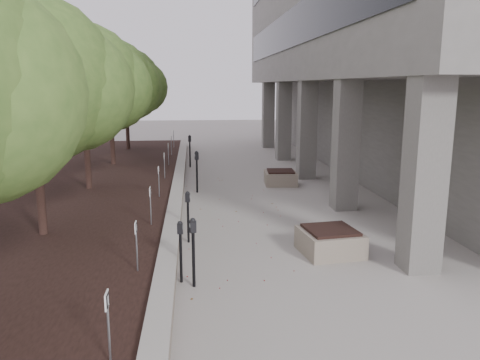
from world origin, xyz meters
TOP-DOWN VIEW (x-y plane):
  - ground at (0.00, 0.00)m, footprint 90.00×90.00m
  - retaining_wall at (-1.82, 9.00)m, footprint 0.39×26.00m
  - planting_bed at (-5.50, 9.00)m, footprint 7.00×26.00m
  - brutalist_building at (9.50, 13.00)m, footprint 13.10×26.00m
  - crabapple_tree_2 at (-4.80, 3.00)m, footprint 4.60×4.00m
  - crabapple_tree_3 at (-4.80, 8.00)m, footprint 4.60×4.00m
  - crabapple_tree_4 at (-4.80, 13.00)m, footprint 4.60×4.00m
  - crabapple_tree_5 at (-4.80, 18.00)m, footprint 4.60×4.00m
  - parking_sign_1 at (-2.35, -2.50)m, footprint 0.04×0.22m
  - parking_sign_2 at (-2.35, 0.50)m, footprint 0.04×0.22m
  - parking_sign_3 at (-2.35, 3.50)m, footprint 0.04×0.22m
  - parking_sign_4 at (-2.35, 6.50)m, footprint 0.04×0.22m
  - parking_sign_5 at (-2.35, 9.50)m, footprint 0.04×0.22m
  - parking_sign_6 at (-2.35, 12.50)m, footprint 0.04×0.22m
  - parking_sign_7 at (-2.35, 15.50)m, footprint 0.04×0.22m
  - parking_sign_8 at (-2.35, 18.50)m, footprint 0.04×0.22m
  - parking_meter_1 at (-1.55, 0.82)m, footprint 0.14×0.10m
  - parking_meter_2 at (-1.30, 0.58)m, footprint 0.16×0.13m
  - parking_meter_3 at (-1.43, 3.22)m, footprint 0.14×0.12m
  - parking_meter_4 at (-1.15, 8.74)m, footprint 0.17×0.15m
  - parking_meter_5 at (-1.43, 14.16)m, footprint 0.17×0.13m
  - planter_front at (1.83, 2.12)m, footprint 1.44×1.44m
  - planter_back at (2.11, 9.80)m, footprint 1.30×1.30m
  - berry_scatter at (-0.10, 5.00)m, footprint 3.30×14.10m

SIDE VIEW (x-z plane):
  - ground at x=0.00m, z-range 0.00..0.00m
  - berry_scatter at x=-0.10m, z-range 0.00..0.02m
  - planting_bed at x=-5.50m, z-range 0.00..0.40m
  - retaining_wall at x=-1.82m, z-range 0.00..0.50m
  - planter_back at x=2.11m, z-range 0.00..0.57m
  - planter_front at x=1.83m, z-range 0.00..0.60m
  - parking_meter_1 at x=-1.55m, z-range 0.00..1.26m
  - parking_meter_3 at x=-1.43m, z-range 0.00..1.30m
  - parking_meter_2 at x=-1.30m, z-range 0.00..1.38m
  - parking_meter_4 at x=-1.15m, z-range 0.00..1.52m
  - parking_meter_5 at x=-1.43m, z-range 0.00..1.54m
  - parking_sign_1 at x=-2.35m, z-range 0.40..1.36m
  - parking_sign_2 at x=-2.35m, z-range 0.40..1.36m
  - parking_sign_3 at x=-2.35m, z-range 0.40..1.36m
  - parking_sign_4 at x=-2.35m, z-range 0.40..1.36m
  - parking_sign_5 at x=-2.35m, z-range 0.40..1.36m
  - parking_sign_6 at x=-2.35m, z-range 0.40..1.36m
  - parking_sign_7 at x=-2.35m, z-range 0.40..1.36m
  - parking_sign_8 at x=-2.35m, z-range 0.40..1.36m
  - crabapple_tree_2 at x=-4.80m, z-range 0.40..5.84m
  - crabapple_tree_3 at x=-4.80m, z-range 0.40..5.84m
  - crabapple_tree_4 at x=-4.80m, z-range 0.40..5.84m
  - crabapple_tree_5 at x=-4.80m, z-range 0.40..5.84m
  - brutalist_building at x=9.50m, z-range 0.00..15.00m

